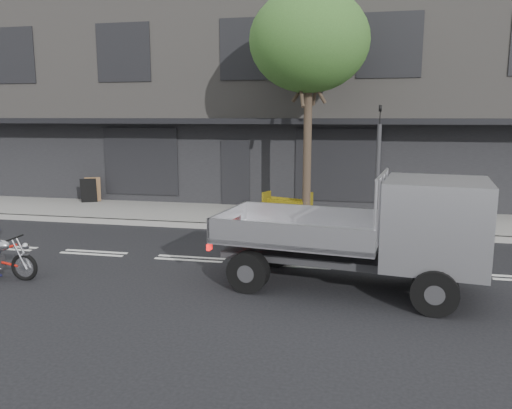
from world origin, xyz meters
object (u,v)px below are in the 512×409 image
object	(u,v)px
flatbed_ute	(408,226)
sandwich_board	(89,190)
traffic_light_pole	(377,175)
construction_barrier	(287,205)
street_tree	(309,42)

from	to	relation	value
flatbed_ute	sandwich_board	distance (m)	12.50
traffic_light_pole	construction_barrier	size ratio (longest dim) A/B	2.47
construction_barrier	street_tree	bearing A→B (deg)	-15.15
street_tree	construction_barrier	bearing A→B (deg)	164.85
construction_barrier	sandwich_board	distance (m)	7.43
traffic_light_pole	flatbed_ute	size ratio (longest dim) A/B	0.70
flatbed_ute	sandwich_board	size ratio (longest dim) A/B	5.72
street_tree	flatbed_ute	xyz separation A→B (m)	(2.41, -5.56, -4.01)
traffic_light_pole	sandwich_board	distance (m)	10.25
street_tree	traffic_light_pole	size ratio (longest dim) A/B	1.93
street_tree	construction_barrier	world-z (taller)	street_tree
street_tree	flatbed_ute	size ratio (longest dim) A/B	1.34
traffic_light_pole	sandwich_board	size ratio (longest dim) A/B	3.99
flatbed_ute	sandwich_board	bearing A→B (deg)	153.98
flatbed_ute	street_tree	bearing A→B (deg)	121.34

